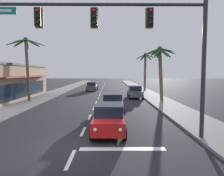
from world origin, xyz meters
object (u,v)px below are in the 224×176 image
sedan_lead_at_stop_bar (109,118)px  sedan_parked_nearest_kerb (135,92)px  sedan_oncoming_far (92,86)px  palm_right_second (160,62)px  palm_left_second (27,54)px  traffic_signal_mast (130,32)px  sedan_third_in_queue (113,103)px  palm_right_third (145,65)px

sedan_lead_at_stop_bar → sedan_parked_nearest_kerb: bearing=78.1°
sedan_oncoming_far → palm_right_second: 18.22m
palm_left_second → traffic_signal_mast: bearing=-52.7°
traffic_signal_mast → sedan_parked_nearest_kerb: size_ratio=2.67×
traffic_signal_mast → sedan_lead_at_stop_bar: size_ratio=2.65×
traffic_signal_mast → palm_left_second: size_ratio=1.54×
sedan_third_in_queue → palm_left_second: 13.13m
sedan_third_in_queue → sedan_oncoming_far: (-3.71, 21.82, 0.00)m
sedan_third_in_queue → palm_right_second: (5.78, 6.76, 3.88)m
sedan_third_in_queue → sedan_parked_nearest_kerb: same height
traffic_signal_mast → palm_right_third: traffic_signal_mast is taller
sedan_lead_at_stop_bar → palm_left_second: (-9.86, 12.92, 4.82)m
sedan_third_in_queue → sedan_parked_nearest_kerb: 10.95m
sedan_parked_nearest_kerb → palm_right_second: palm_right_second is taller
sedan_parked_nearest_kerb → traffic_signal_mast: bearing=-97.6°
palm_right_third → sedan_parked_nearest_kerb: bearing=-106.7°
sedan_lead_at_stop_bar → palm_right_third: 28.24m
sedan_lead_at_stop_bar → sedan_third_in_queue: 6.17m
palm_right_second → palm_right_third: palm_right_third is taller
sedan_third_in_queue → sedan_parked_nearest_kerb: (3.21, 10.47, 0.00)m
traffic_signal_mast → palm_left_second: palm_left_second is taller
traffic_signal_mast → sedan_parked_nearest_kerb: (2.43, 18.11, -4.75)m
sedan_oncoming_far → palm_right_third: 10.87m
palm_left_second → sedan_third_in_queue: bearing=-33.6°
sedan_lead_at_stop_bar → sedan_oncoming_far: same height
traffic_signal_mast → palm_right_third: (5.58, 28.62, -0.74)m
sedan_parked_nearest_kerb → palm_right_third: bearing=73.3°
traffic_signal_mast → palm_left_second: bearing=127.3°
traffic_signal_mast → sedan_oncoming_far: 30.18m
palm_left_second → palm_right_third: 21.83m
traffic_signal_mast → sedan_oncoming_far: bearing=98.7°
sedan_parked_nearest_kerb → sedan_lead_at_stop_bar: bearing=-101.9°
sedan_oncoming_far → sedan_parked_nearest_kerb: 13.29m
sedan_lead_at_stop_bar → sedan_oncoming_far: 28.19m
sedan_parked_nearest_kerb → palm_right_third: size_ratio=0.62×
palm_left_second → palm_right_second: palm_left_second is taller
sedan_third_in_queue → palm_left_second: palm_left_second is taller
sedan_oncoming_far → palm_left_second: (-6.47, -15.07, 4.82)m
palm_left_second → palm_right_third: size_ratio=1.07×
palm_left_second → sedan_oncoming_far: bearing=66.8°
sedan_third_in_queue → palm_right_third: 22.29m
palm_right_third → palm_right_second: bearing=-92.3°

